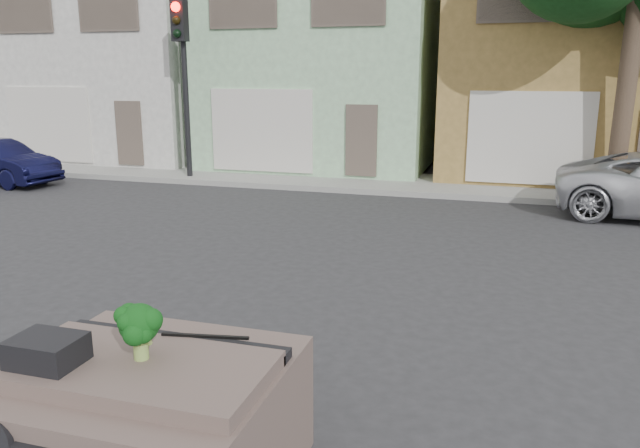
% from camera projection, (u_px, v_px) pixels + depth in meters
% --- Properties ---
extents(ground_plane, '(120.00, 120.00, 0.00)m').
position_uv_depth(ground_plane, '(287.00, 335.00, 7.64)').
color(ground_plane, '#303033').
rests_on(ground_plane, ground).
extents(sidewalk, '(40.00, 3.00, 0.15)m').
position_uv_depth(sidewalk, '(415.00, 184.00, 17.38)').
color(sidewalk, gray).
rests_on(sidewalk, ground).
extents(townhouse_white, '(7.20, 8.20, 7.55)m').
position_uv_depth(townhouse_white, '(141.00, 54.00, 23.32)').
color(townhouse_white, beige).
rests_on(townhouse_white, ground).
extents(townhouse_mint, '(7.20, 8.20, 7.55)m').
position_uv_depth(townhouse_mint, '(333.00, 52.00, 21.21)').
color(townhouse_mint, '#A0CFA0').
rests_on(townhouse_mint, ground).
extents(townhouse_tan, '(7.20, 8.20, 7.55)m').
position_uv_depth(townhouse_tan, '(569.00, 50.00, 19.09)').
color(townhouse_tan, olive).
rests_on(townhouse_tan, ground).
extents(navy_sedan, '(3.91, 1.78, 1.24)m').
position_uv_depth(navy_sedan, '(0.00, 184.00, 17.88)').
color(navy_sedan, black).
rests_on(navy_sedan, ground).
extents(traffic_signal, '(0.40, 0.40, 5.10)m').
position_uv_depth(traffic_signal, '(184.00, 93.00, 17.70)').
color(traffic_signal, black).
rests_on(traffic_signal, ground).
extents(tree_near, '(4.40, 4.00, 8.50)m').
position_uv_depth(tree_near, '(634.00, 22.00, 14.33)').
color(tree_near, '#123914').
rests_on(tree_near, ground).
extents(car_dashboard, '(2.00, 1.80, 1.12)m').
position_uv_depth(car_dashboard, '(152.00, 421.00, 4.72)').
color(car_dashboard, brown).
rests_on(car_dashboard, ground).
extents(instrument_hump, '(0.48, 0.38, 0.20)m').
position_uv_depth(instrument_hump, '(47.00, 351.00, 4.40)').
color(instrument_hump, black).
rests_on(instrument_hump, car_dashboard).
extents(wiper_arm, '(0.69, 0.15, 0.02)m').
position_uv_depth(wiper_arm, '(205.00, 336.00, 4.86)').
color(wiper_arm, black).
rests_on(wiper_arm, car_dashboard).
extents(broccoli, '(0.45, 0.45, 0.43)m').
position_uv_depth(broccoli, '(140.00, 331.00, 4.45)').
color(broccoli, '#0C3A0F').
rests_on(broccoli, car_dashboard).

